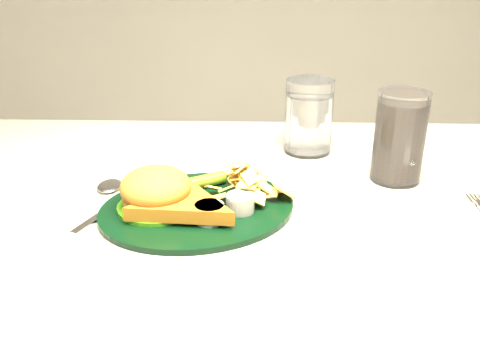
% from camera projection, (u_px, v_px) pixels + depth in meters
% --- Properties ---
extents(dinner_plate, '(0.33, 0.30, 0.06)m').
position_uv_depth(dinner_plate, '(197.00, 192.00, 0.71)').
color(dinner_plate, black).
rests_on(dinner_plate, table).
extents(water_glass, '(0.10, 0.10, 0.13)m').
position_uv_depth(water_glass, '(309.00, 117.00, 0.90)').
color(water_glass, silver).
rests_on(water_glass, table).
extents(cola_glass, '(0.10, 0.10, 0.14)m').
position_uv_depth(cola_glass, '(399.00, 137.00, 0.79)').
color(cola_glass, black).
rests_on(cola_glass, table).
extents(spoon, '(0.11, 0.17, 0.01)m').
position_uv_depth(spoon, '(103.00, 211.00, 0.71)').
color(spoon, silver).
rests_on(spoon, table).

